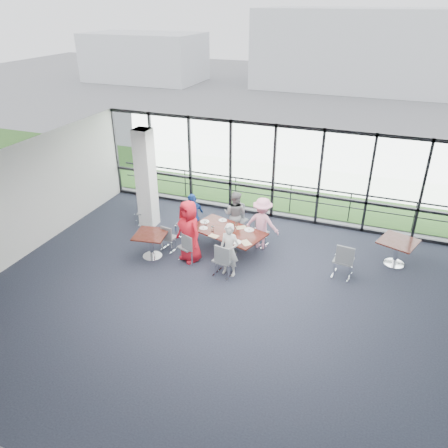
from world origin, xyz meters
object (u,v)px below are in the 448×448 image
(chair_main_end, at_px, (186,223))
(chair_spare_r, at_px, (344,260))
(chair_main_nr, at_px, (223,260))
(side_table_left, at_px, (151,237))
(diner_end, at_px, (193,217))
(side_table_right, at_px, (398,244))
(chair_main_fr, at_px, (260,232))
(chair_main_fl, at_px, (238,220))
(structural_column, at_px, (146,179))
(diner_far_left, at_px, (235,215))
(chair_main_nl, at_px, (188,247))
(main_table, at_px, (228,234))
(chair_spare_la, at_px, (169,237))
(chair_spare_lb, at_px, (145,212))
(diner_near_right, at_px, (229,250))
(diner_far_right, at_px, (262,223))
(diner_near_left, at_px, (189,231))

(chair_main_end, height_order, chair_spare_r, chair_spare_r)
(chair_main_nr, bearing_deg, side_table_left, -173.49)
(chair_main_nr, height_order, chair_spare_r, chair_spare_r)
(diner_end, relative_size, chair_main_nr, 1.60)
(side_table_right, distance_m, chair_main_fr, 3.87)
(side_table_right, bearing_deg, diner_end, -173.04)
(chair_main_fl, xyz_separation_m, chair_main_fr, (0.84, -0.39, -0.07))
(structural_column, height_order, side_table_left, structural_column)
(diner_far_left, xyz_separation_m, chair_main_fl, (0.03, 0.18, -0.27))
(chair_main_nr, bearing_deg, chair_main_end, 149.40)
(chair_main_nl, distance_m, chair_main_end, 1.43)
(main_table, distance_m, chair_main_end, 1.66)
(chair_spare_r, bearing_deg, chair_main_nl, -163.01)
(chair_spare_la, distance_m, chair_spare_lb, 1.92)
(diner_near_right, bearing_deg, chair_spare_r, 24.40)
(main_table, xyz_separation_m, chair_main_fl, (-0.10, 1.20, -0.15))
(side_table_left, height_order, chair_spare_lb, chair_spare_lb)
(chair_main_fr, xyz_separation_m, chair_spare_lb, (-3.93, -0.03, 0.02))
(main_table, distance_m, chair_spare_lb, 3.29)
(side_table_left, bearing_deg, diner_far_right, 30.74)
(diner_near_left, height_order, chair_spare_lb, diner_near_left)
(structural_column, distance_m, chair_spare_lb, 1.17)
(chair_main_end, bearing_deg, chair_main_fl, 131.13)
(chair_main_fr, bearing_deg, chair_main_nr, 96.72)
(diner_near_right, relative_size, diner_far_left, 0.99)
(chair_spare_lb, xyz_separation_m, chair_spare_r, (6.47, -0.81, 0.06))
(chair_spare_la, xyz_separation_m, chair_spare_lb, (-1.50, 1.21, 0.03))
(chair_main_end, bearing_deg, diner_near_right, 68.43)
(side_table_right, relative_size, diner_near_right, 0.79)
(chair_main_fl, bearing_deg, main_table, 111.36)
(side_table_left, relative_size, chair_main_end, 1.12)
(side_table_right, xyz_separation_m, chair_main_fl, (-4.69, 0.11, -0.16))
(main_table, bearing_deg, chair_spare_lb, -176.50)
(side_table_left, relative_size, chair_main_fl, 1.03)
(diner_near_right, height_order, chair_main_fl, diner_near_right)
(diner_far_right, distance_m, diner_end, 2.10)
(chair_spare_r, bearing_deg, side_table_left, -162.92)
(chair_spare_r, bearing_deg, chair_main_end, -179.28)
(chair_spare_lb, bearing_deg, diner_near_right, 136.58)
(side_table_left, distance_m, chair_main_end, 1.53)
(side_table_left, relative_size, chair_main_fr, 1.20)
(side_table_right, relative_size, diner_far_right, 0.75)
(diner_far_right, relative_size, chair_main_nl, 1.82)
(side_table_left, relative_size, diner_near_right, 0.67)
(diner_far_left, height_order, chair_main_fr, diner_far_left)
(chair_main_fl, distance_m, chair_main_fr, 0.93)
(side_table_right, distance_m, chair_spare_r, 1.73)
(diner_near_right, xyz_separation_m, chair_spare_lb, (-3.61, 1.79, -0.31))
(diner_end, relative_size, chair_main_fl, 1.58)
(chair_spare_la, bearing_deg, side_table_left, -106.82)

